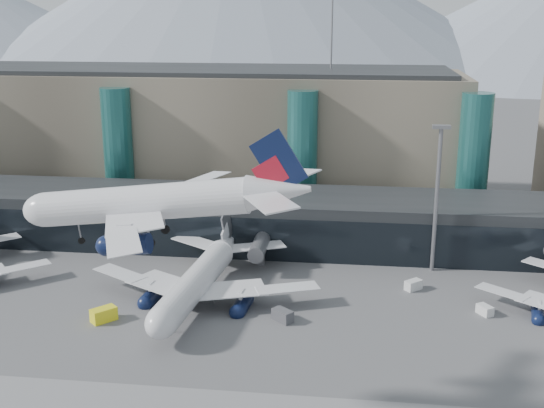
{
  "coord_description": "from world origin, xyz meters",
  "views": [
    {
      "loc": [
        15.86,
        -65.95,
        44.11
      ],
      "look_at": [
        3.78,
        32.0,
        15.7
      ],
      "focal_mm": 45.0,
      "sensor_mm": 36.0,
      "label": 1
    }
  ],
  "objects_px": {
    "veh_h": "(104,315)",
    "jet_parked_mid": "(203,267)",
    "veh_c": "(283,315)",
    "veh_g": "(485,310)",
    "lightmast_mid": "(437,191)",
    "hero_jet": "(172,193)",
    "veh_b": "(206,265)",
    "veh_d": "(413,285)"
  },
  "relations": [
    {
      "from": "veh_h",
      "to": "jet_parked_mid",
      "type": "bearing_deg",
      "value": -5.3
    },
    {
      "from": "veh_c",
      "to": "veh_g",
      "type": "relative_size",
      "value": 1.28
    },
    {
      "from": "veh_g",
      "to": "lightmast_mid",
      "type": "bearing_deg",
      "value": 166.87
    },
    {
      "from": "veh_c",
      "to": "jet_parked_mid",
      "type": "bearing_deg",
      "value": -170.05
    },
    {
      "from": "hero_jet",
      "to": "veh_h",
      "type": "distance_m",
      "value": 39.27
    },
    {
      "from": "hero_jet",
      "to": "veh_b",
      "type": "bearing_deg",
      "value": 103.28
    },
    {
      "from": "veh_c",
      "to": "veh_g",
      "type": "xyz_separation_m",
      "value": [
        29.79,
        5.88,
        -0.16
      ]
    },
    {
      "from": "lightmast_mid",
      "to": "veh_h",
      "type": "xyz_separation_m",
      "value": [
        -49.76,
        -26.43,
        -13.41
      ]
    },
    {
      "from": "lightmast_mid",
      "to": "veh_b",
      "type": "relative_size",
      "value": 11.54
    },
    {
      "from": "veh_g",
      "to": "hero_jet",
      "type": "bearing_deg",
      "value": -81.29
    },
    {
      "from": "veh_d",
      "to": "veh_g",
      "type": "distance_m",
      "value": 12.88
    },
    {
      "from": "lightmast_mid",
      "to": "veh_c",
      "type": "height_order",
      "value": "lightmast_mid"
    },
    {
      "from": "veh_b",
      "to": "jet_parked_mid",
      "type": "bearing_deg",
      "value": -159.23
    },
    {
      "from": "hero_jet",
      "to": "veh_b",
      "type": "xyz_separation_m",
      "value": [
        -7.44,
        46.42,
        -25.85
      ]
    },
    {
      "from": "jet_parked_mid",
      "to": "veh_g",
      "type": "height_order",
      "value": "jet_parked_mid"
    },
    {
      "from": "lightmast_mid",
      "to": "veh_h",
      "type": "relative_size",
      "value": 7.04
    },
    {
      "from": "hero_jet",
      "to": "veh_g",
      "type": "xyz_separation_m",
      "value": [
        38.0,
        33.06,
        -25.77
      ]
    },
    {
      "from": "lightmast_mid",
      "to": "veh_d",
      "type": "xyz_separation_m",
      "value": [
        -3.87,
        -9.13,
        -13.62
      ]
    },
    {
      "from": "hero_jet",
      "to": "veh_d",
      "type": "height_order",
      "value": "hero_jet"
    },
    {
      "from": "hero_jet",
      "to": "jet_parked_mid",
      "type": "relative_size",
      "value": 0.81
    },
    {
      "from": "veh_h",
      "to": "lightmast_mid",
      "type": "bearing_deg",
      "value": -18.88
    },
    {
      "from": "veh_d",
      "to": "veh_h",
      "type": "height_order",
      "value": "veh_h"
    },
    {
      "from": "lightmast_mid",
      "to": "veh_c",
      "type": "xyz_separation_m",
      "value": [
        -23.75,
        -23.24,
        -13.54
      ]
    },
    {
      "from": "lightmast_mid",
      "to": "jet_parked_mid",
      "type": "bearing_deg",
      "value": -157.57
    },
    {
      "from": "veh_b",
      "to": "veh_g",
      "type": "xyz_separation_m",
      "value": [
        45.44,
        -13.36,
        0.08
      ]
    },
    {
      "from": "veh_b",
      "to": "veh_d",
      "type": "bearing_deg",
      "value": -87.74
    },
    {
      "from": "jet_parked_mid",
      "to": "veh_b",
      "type": "distance_m",
      "value": 12.31
    },
    {
      "from": "jet_parked_mid",
      "to": "veh_h",
      "type": "xyz_separation_m",
      "value": [
        -12.43,
        -11.02,
        -3.8
      ]
    },
    {
      "from": "lightmast_mid",
      "to": "veh_d",
      "type": "relative_size",
      "value": 9.12
    },
    {
      "from": "veh_b",
      "to": "veh_h",
      "type": "xyz_separation_m",
      "value": [
        -10.36,
        -22.42,
        0.36
      ]
    },
    {
      "from": "hero_jet",
      "to": "veh_h",
      "type": "relative_size",
      "value": 8.74
    },
    {
      "from": "veh_b",
      "to": "veh_c",
      "type": "xyz_separation_m",
      "value": [
        15.65,
        -19.23,
        0.24
      ]
    },
    {
      "from": "veh_c",
      "to": "veh_b",
      "type": "bearing_deg",
      "value": 169.06
    },
    {
      "from": "veh_b",
      "to": "veh_h",
      "type": "relative_size",
      "value": 0.61
    },
    {
      "from": "jet_parked_mid",
      "to": "veh_c",
      "type": "distance_m",
      "value": 16.16
    },
    {
      "from": "veh_h",
      "to": "veh_g",
      "type": "bearing_deg",
      "value": -37.62
    },
    {
      "from": "jet_parked_mid",
      "to": "veh_b",
      "type": "xyz_separation_m",
      "value": [
        -2.07,
        11.4,
        -4.16
      ]
    },
    {
      "from": "hero_jet",
      "to": "veh_c",
      "type": "relative_size",
      "value": 10.07
    },
    {
      "from": "veh_b",
      "to": "veh_d",
      "type": "distance_m",
      "value": 35.9
    },
    {
      "from": "veh_d",
      "to": "hero_jet",
      "type": "bearing_deg",
      "value": -165.5
    },
    {
      "from": "veh_g",
      "to": "veh_h",
      "type": "bearing_deg",
      "value": -113.09
    },
    {
      "from": "veh_c",
      "to": "veh_h",
      "type": "distance_m",
      "value": 26.21
    }
  ]
}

